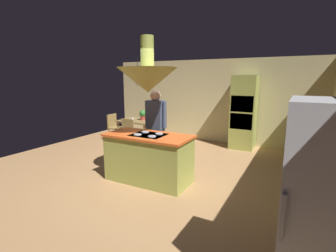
# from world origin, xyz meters

# --- Properties ---
(ground) EXTENTS (8.16, 8.16, 0.00)m
(ground) POSITION_xyz_m (0.00, 0.00, 0.00)
(ground) COLOR #AD7F51
(wall_back) EXTENTS (6.80, 0.10, 2.55)m
(wall_back) POSITION_xyz_m (0.00, 3.45, 1.27)
(wall_back) COLOR beige
(wall_back) RESTS_ON ground
(kitchen_island) EXTENTS (1.67, 0.81, 0.94)m
(kitchen_island) POSITION_xyz_m (0.00, -0.20, 0.47)
(kitchen_island) COLOR #A0A84C
(kitchen_island) RESTS_ON ground
(counter_run_right) EXTENTS (0.73, 2.57, 0.92)m
(counter_run_right) POSITION_xyz_m (2.84, 0.60, 0.47)
(counter_run_right) COLOR #A0A84C
(counter_run_right) RESTS_ON ground
(oven_tower) EXTENTS (0.66, 0.62, 2.06)m
(oven_tower) POSITION_xyz_m (1.10, 3.04, 1.03)
(oven_tower) COLOR #A0A84C
(oven_tower) RESTS_ON ground
(refrigerator) EXTENTS (0.72, 0.74, 1.83)m
(refrigerator) POSITION_xyz_m (2.80, -1.90, 0.91)
(refrigerator) COLOR silver
(refrigerator) RESTS_ON ground
(dining_table) EXTENTS (1.10, 0.82, 0.76)m
(dining_table) POSITION_xyz_m (-1.70, 1.90, 0.66)
(dining_table) COLOR olive
(dining_table) RESTS_ON ground
(person_at_island) EXTENTS (0.53, 0.23, 1.73)m
(person_at_island) POSITION_xyz_m (-0.24, 0.48, 1.00)
(person_at_island) COLOR tan
(person_at_island) RESTS_ON ground
(range_hood) EXTENTS (1.10, 1.10, 1.00)m
(range_hood) POSITION_xyz_m (0.00, -0.20, 1.98)
(range_hood) COLOR #A0A84C
(pendant_light_over_table) EXTENTS (0.32, 0.32, 0.82)m
(pendant_light_over_table) POSITION_xyz_m (-1.70, 1.90, 1.86)
(pendant_light_over_table) COLOR beige
(chair_facing_island) EXTENTS (0.40, 0.40, 0.87)m
(chair_facing_island) POSITION_xyz_m (-1.70, 1.27, 0.50)
(chair_facing_island) COLOR olive
(chair_facing_island) RESTS_ON ground
(chair_by_back_wall) EXTENTS (0.40, 0.40, 0.87)m
(chair_by_back_wall) POSITION_xyz_m (-1.70, 2.53, 0.50)
(chair_by_back_wall) COLOR olive
(chair_by_back_wall) RESTS_ON ground
(chair_at_corner) EXTENTS (0.40, 0.40, 0.87)m
(chair_at_corner) POSITION_xyz_m (-2.63, 1.90, 0.50)
(chair_at_corner) COLOR olive
(chair_at_corner) RESTS_ON ground
(potted_plant_on_table) EXTENTS (0.20, 0.20, 0.30)m
(potted_plant_on_table) POSITION_xyz_m (-1.59, 1.95, 0.93)
(potted_plant_on_table) COLOR #99382D
(potted_plant_on_table) RESTS_ON dining_table
(cup_on_table) EXTENTS (0.07, 0.07, 0.09)m
(cup_on_table) POSITION_xyz_m (-1.77, 1.69, 0.81)
(cup_on_table) COLOR white
(cup_on_table) RESTS_ON dining_table
(canister_flour) EXTENTS (0.11, 0.11, 0.17)m
(canister_flour) POSITION_xyz_m (2.84, -0.03, 1.01)
(canister_flour) COLOR #E0B78C
(canister_flour) RESTS_ON counter_run_right
(canister_sugar) EXTENTS (0.14, 0.14, 0.19)m
(canister_sugar) POSITION_xyz_m (2.84, 0.15, 1.02)
(canister_sugar) COLOR silver
(canister_sugar) RESTS_ON counter_run_right
(canister_tea) EXTENTS (0.11, 0.11, 0.21)m
(canister_tea) POSITION_xyz_m (2.84, 0.33, 1.03)
(canister_tea) COLOR #E0B78C
(canister_tea) RESTS_ON counter_run_right
(microwave_on_counter) EXTENTS (0.46, 0.36, 0.28)m
(microwave_on_counter) POSITION_xyz_m (2.84, 1.36, 1.06)
(microwave_on_counter) COLOR #232326
(microwave_on_counter) RESTS_ON counter_run_right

